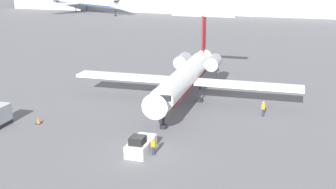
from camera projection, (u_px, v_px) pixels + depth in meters
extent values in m
plane|color=slate|center=(141.00, 154.00, 43.77)|extent=(600.00, 600.00, 0.00)
cylinder|color=white|center=(184.00, 78.00, 57.75)|extent=(3.11, 20.07, 2.70)
cone|color=white|center=(158.00, 104.00, 47.49)|extent=(2.75, 2.22, 2.70)
cube|color=black|center=(160.00, 97.00, 48.16)|extent=(2.31, 0.75, 0.44)
cone|color=white|center=(202.00, 60.00, 68.38)|extent=(2.49, 3.02, 2.43)
cube|color=maroon|center=(184.00, 85.00, 58.00)|extent=(2.80, 18.07, 0.20)
cube|color=white|center=(249.00, 85.00, 56.80)|extent=(13.17, 2.85, 0.36)
cube|color=white|center=(126.00, 77.00, 60.89)|extent=(13.17, 2.85, 0.36)
cylinder|color=#ADADB7|center=(213.00, 62.00, 64.87)|extent=(1.95, 3.59, 1.88)
cylinder|color=#ADADB7|center=(183.00, 61.00, 66.00)|extent=(1.95, 3.59, 1.88)
cube|color=maroon|center=(204.00, 33.00, 67.85)|extent=(0.28, 2.20, 5.04)
cube|color=white|center=(204.00, 15.00, 67.15)|extent=(9.10, 1.98, 0.20)
cylinder|color=black|center=(163.00, 119.00, 50.08)|extent=(0.24, 0.24, 2.04)
cylinder|color=black|center=(163.00, 127.00, 50.31)|extent=(0.80, 0.80, 0.40)
cylinder|color=black|center=(173.00, 92.00, 60.35)|extent=(0.24, 0.24, 2.04)
cylinder|color=black|center=(173.00, 98.00, 60.58)|extent=(0.80, 0.80, 0.40)
cylinder|color=black|center=(200.00, 94.00, 59.44)|extent=(0.24, 0.24, 2.04)
cylinder|color=black|center=(200.00, 100.00, 59.67)|extent=(0.80, 0.80, 0.40)
cube|color=silver|center=(141.00, 146.00, 44.06)|extent=(1.87, 4.09, 1.18)
cube|color=black|center=(138.00, 140.00, 42.98)|extent=(1.31, 1.47, 0.70)
cube|color=black|center=(148.00, 140.00, 45.92)|extent=(1.68, 0.30, 0.71)
cube|color=#232838|center=(153.00, 151.00, 43.44)|extent=(0.32, 0.20, 0.82)
cube|color=orange|center=(153.00, 143.00, 43.24)|extent=(0.40, 0.24, 0.65)
sphere|color=tan|center=(153.00, 139.00, 43.11)|extent=(0.24, 0.24, 0.24)
cube|color=#232838|center=(263.00, 113.00, 54.11)|extent=(0.32, 0.20, 0.87)
cube|color=orange|center=(263.00, 106.00, 53.89)|extent=(0.40, 0.24, 0.69)
sphere|color=tan|center=(264.00, 102.00, 53.76)|extent=(0.25, 0.25, 0.25)
cube|color=black|center=(39.00, 123.00, 51.82)|extent=(0.61, 0.61, 0.04)
cone|color=orange|center=(38.00, 120.00, 51.72)|extent=(0.44, 0.44, 0.68)
cylinder|color=white|center=(85.00, 0.00, 157.26)|extent=(30.69, 16.83, 3.59)
cone|color=white|center=(120.00, 3.00, 146.06)|extent=(4.11, 4.46, 3.59)
cube|color=black|center=(118.00, 1.00, 146.62)|extent=(1.92, 3.06, 0.44)
cube|color=navy|center=(85.00, 4.00, 157.58)|extent=(27.62, 15.14, 0.20)
cube|color=white|center=(101.00, 1.00, 164.48)|extent=(8.41, 13.19, 0.36)
cube|color=white|center=(62.00, 4.00, 152.55)|extent=(8.41, 13.19, 0.36)
cylinder|color=black|center=(115.00, 12.00, 148.44)|extent=(0.24, 0.24, 2.35)
cylinder|color=black|center=(116.00, 15.00, 148.72)|extent=(0.80, 0.80, 0.40)
cylinder|color=black|center=(76.00, 9.00, 157.83)|extent=(0.24, 0.24, 2.35)
cylinder|color=black|center=(76.00, 12.00, 158.10)|extent=(0.80, 0.80, 0.40)
cylinder|color=black|center=(87.00, 8.00, 161.17)|extent=(0.24, 0.24, 2.35)
cylinder|color=black|center=(87.00, 11.00, 161.44)|extent=(0.80, 0.80, 0.40)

